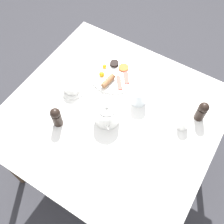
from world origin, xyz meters
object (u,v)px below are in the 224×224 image
object	(u,v)px
teapot_near	(107,113)
water_glass_tall	(139,96)
teacup_with_saucer_left	(72,87)
fork_by_plate	(123,164)
pepper_grinder	(202,111)
salt_grinder	(56,117)
breakfast_plate	(113,74)
creamer_jug	(183,123)
knife_by_plate	(17,128)
spoon_for_tea	(161,76)

from	to	relation	value
teapot_near	water_glass_tall	world-z (taller)	teapot_near
teacup_with_saucer_left	fork_by_plate	xyz separation A→B (m)	(-0.22, -0.45, -0.02)
pepper_grinder	teacup_with_saucer_left	bearing A→B (deg)	107.27
water_glass_tall	pepper_grinder	xyz separation A→B (m)	(0.07, -0.31, 0.02)
pepper_grinder	salt_grinder	size ratio (longest dim) A/B	1.00
breakfast_plate	creamer_jug	xyz separation A→B (m)	(-0.10, -0.47, 0.02)
fork_by_plate	knife_by_plate	world-z (taller)	same
teacup_with_saucer_left	spoon_for_tea	distance (m)	0.51
knife_by_plate	spoon_for_tea	bearing A→B (deg)	-34.41
knife_by_plate	spoon_for_tea	xyz separation A→B (m)	(0.68, -0.47, 0.00)
teacup_with_saucer_left	fork_by_plate	bearing A→B (deg)	-115.81
teacup_with_saucer_left	salt_grinder	xyz separation A→B (m)	(-0.20, -0.06, 0.04)
breakfast_plate	creamer_jug	world-z (taller)	creamer_jug
teapot_near	creamer_jug	distance (m)	0.38
pepper_grinder	knife_by_plate	xyz separation A→B (m)	(-0.54, 0.75, -0.06)
creamer_jug	knife_by_plate	xyz separation A→B (m)	(-0.45, 0.70, -0.03)
breakfast_plate	teapot_near	distance (m)	0.29
salt_grinder	spoon_for_tea	distance (m)	0.63
breakfast_plate	pepper_grinder	distance (m)	0.52
teapot_near	teacup_with_saucer_left	distance (m)	0.26
salt_grinder	spoon_for_tea	xyz separation A→B (m)	(0.55, -0.31, -0.06)
fork_by_plate	water_glass_tall	bearing A→B (deg)	17.29
teacup_with_saucer_left	pepper_grinder	world-z (taller)	pepper_grinder
teapot_near	fork_by_plate	xyz separation A→B (m)	(-0.17, -0.19, -0.05)
water_glass_tall	creamer_jug	world-z (taller)	water_glass_tall
fork_by_plate	spoon_for_tea	size ratio (longest dim) A/B	1.13
salt_grinder	fork_by_plate	world-z (taller)	salt_grinder
water_glass_tall	creamer_jug	distance (m)	0.26
knife_by_plate	spoon_for_tea	world-z (taller)	same
pepper_grinder	knife_by_plate	bearing A→B (deg)	125.83
fork_by_plate	spoon_for_tea	bearing A→B (deg)	7.87
breakfast_plate	fork_by_plate	xyz separation A→B (m)	(-0.42, -0.31, -0.01)
teacup_with_saucer_left	water_glass_tall	bearing A→B (deg)	-69.28
water_glass_tall	fork_by_plate	xyz separation A→B (m)	(-0.35, -0.11, -0.05)
breakfast_plate	teapot_near	size ratio (longest dim) A/B	1.45
teacup_with_saucer_left	water_glass_tall	size ratio (longest dim) A/B	1.40
salt_grinder	teacup_with_saucer_left	bearing A→B (deg)	16.98
spoon_for_tea	salt_grinder	bearing A→B (deg)	150.43
fork_by_plate	pepper_grinder	bearing A→B (deg)	-25.97
water_glass_tall	knife_by_plate	size ratio (longest dim) A/B	0.43
creamer_jug	pepper_grinder	xyz separation A→B (m)	(0.09, -0.05, 0.03)
creamer_jug	fork_by_plate	distance (m)	0.36
breakfast_plate	salt_grinder	distance (m)	0.42
teapot_near	knife_by_plate	bearing A→B (deg)	-86.89
teapot_near	knife_by_plate	xyz separation A→B (m)	(-0.29, 0.35, -0.05)
pepper_grinder	fork_by_plate	xyz separation A→B (m)	(-0.42, 0.20, -0.06)
teapot_near	breakfast_plate	bearing A→B (deg)	169.40
water_glass_tall	creamer_jug	xyz separation A→B (m)	(-0.02, -0.26, -0.01)
breakfast_plate	creamer_jug	distance (m)	0.48
water_glass_tall	pepper_grinder	size ratio (longest dim) A/B	0.77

